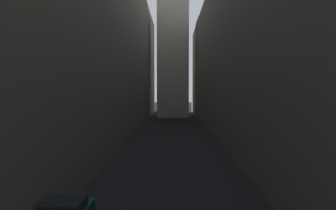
{
  "coord_description": "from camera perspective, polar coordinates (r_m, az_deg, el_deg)",
  "views": [
    {
      "loc": [
        0.26,
        3.26,
        6.17
      ],
      "look_at": [
        0.0,
        18.04,
        5.53
      ],
      "focal_mm": 36.41,
      "sensor_mm": 36.0,
      "label": 1
    }
  ],
  "objects": [
    {
      "name": "building_block_right",
      "position": [
        48.52,
        15.56,
        8.2
      ],
      "size": [
        13.65,
        108.0,
        22.21
      ],
      "primitive_type": "cube",
      "color": "#60594F",
      "rests_on": "ground"
    },
    {
      "name": "ground_plane",
      "position": [
        45.16,
        0.67,
        -5.4
      ],
      "size": [
        264.0,
        264.0,
        0.0
      ],
      "primitive_type": "plane",
      "color": "black"
    },
    {
      "name": "building_block_left",
      "position": [
        48.64,
        -13.34,
        9.9
      ],
      "size": [
        12.24,
        108.0,
        25.06
      ],
      "primitive_type": "cube",
      "color": "#60594F",
      "rests_on": "ground"
    }
  ]
}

